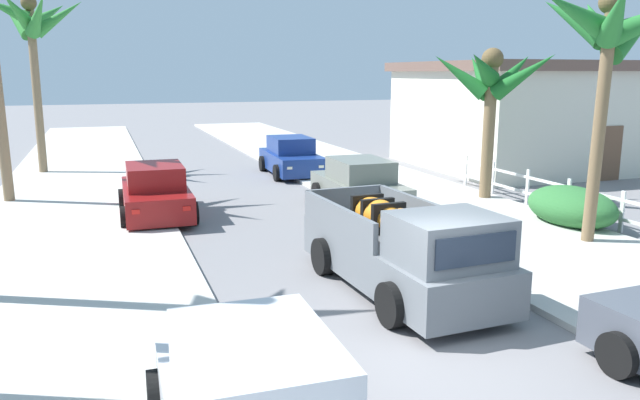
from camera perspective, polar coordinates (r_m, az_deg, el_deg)
name	(u,v)px	position (r m, az deg, el deg)	size (l,w,h in m)	color
ground_plane	(437,364)	(9.29, 10.75, -14.63)	(160.00, 160.00, 0.00)	slate
sidewalk_left	(75,212)	(19.59, -21.65, -1.03)	(5.24, 60.00, 0.12)	beige
sidewalk_right	(394,190)	(21.76, 6.86, 0.91)	(5.24, 60.00, 0.12)	beige
curb_left	(118,209)	(19.58, -18.08, -0.82)	(0.16, 60.00, 0.10)	silver
curb_right	(362,193)	(21.26, 3.90, 0.69)	(0.16, 60.00, 0.10)	silver
pickup_truck	(403,251)	(11.73, 7.68, -4.65)	(2.39, 5.29, 1.80)	slate
car_left_near	(156,193)	(18.31, -14.90, 0.64)	(2.07, 4.28, 1.54)	maroon
car_right_mid	(359,186)	(18.85, 3.63, 1.33)	(2.08, 4.28, 1.54)	slate
car_left_far	(291,157)	(25.21, -2.69, 3.95)	(2.14, 4.31, 1.54)	navy
palm_tree_left_fore	(33,26)	(27.56, -24.95, 14.36)	(3.88, 4.10, 7.11)	#846B4C
palm_tree_right_mid	(612,31)	(15.72, 25.28, 13.93)	(4.17, 3.36, 5.98)	brown
palm_tree_right_back	(491,81)	(20.42, 15.47, 10.50)	(3.41, 3.97, 4.87)	brown
picket_fence	(571,197)	(19.16, 22.08, 0.27)	(0.06, 12.98, 1.10)	white
roadside_house	(539,114)	(29.39, 19.50, 7.49)	(10.85, 9.17, 4.54)	beige
hedge_bush	(571,207)	(17.94, 22.13, -0.58)	(1.80, 2.80, 1.10)	#2D6B33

